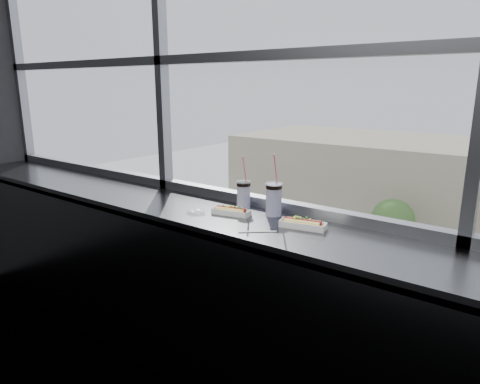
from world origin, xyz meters
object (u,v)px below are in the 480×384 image
Objects in this scene: hotdog_tray_right at (303,224)px; car_near_a at (242,294)px; hotdog_tray_left at (231,211)px; wrapper at (196,211)px; loose_straw at (258,232)px; pedestrian_a at (390,253)px; soda_cup_right at (274,198)px; soda_cup_left at (244,194)px; tree_left at (392,221)px.

hotdog_tray_right is 23.25m from car_near_a.
hotdog_tray_left is 0.45m from hotdog_tray_right.
car_near_a is at bearing 115.21° from hotdog_tray_right.
loose_straw is at bearing -7.83° from wrapper.
pedestrian_a is at bearing 63.90° from loose_straw.
soda_cup_right is at bearing 21.96° from hotdog_tray_left.
pedestrian_a is (-6.98, 27.91, -11.06)m from wrapper.
pedestrian_a is (-7.63, 27.78, -11.07)m from hotdog_tray_right.
soda_cup_left reaches higher than tree_left.
soda_cup_right is (-0.25, 0.10, 0.08)m from hotdog_tray_right.
pedestrian_a is (4.83, 11.55, -0.03)m from car_near_a.
tree_left reaches higher than pedestrian_a.
hotdog_tray_left is at bearing -145.67° from soda_cup_right.
pedestrian_a is (-7.16, 27.67, -11.15)m from soda_cup_left.
wrapper reaches higher than loose_straw.
loose_straw is at bearing -139.54° from hotdog_tray_right.
hotdog_tray_right reaches higher than pedestrian_a.
loose_straw is (0.10, -0.30, -0.10)m from soda_cup_right.
hotdog_tray_right is at bearing -164.65° from pedestrian_a.
tree_left is at bearing 92.17° from hotdog_tray_left.
soda_cup_right reaches higher than pedestrian_a.
hotdog_tray_left is at bearing 172.29° from hotdog_tray_right.
soda_cup_right is 0.47m from wrapper.
tree_left reaches higher than car_near_a.
hotdog_tray_right is at bearing -142.09° from car_near_a.
tree_left is at bearing 104.13° from wrapper.
loose_straw reaches higher than pedestrian_a.
hotdog_tray_left reaches higher than loose_straw.
pedestrian_a is 2.33m from tree_left.
soda_cup_left is at bearing -165.50° from pedestrian_a.
wrapper reaches higher than tree_left.
wrapper is 0.06× the size of pedestrian_a.
wrapper is at bearing -126.15° from soda_cup_left.
hotdog_tray_right is 2.28× the size of wrapper.
soda_cup_left is 0.05× the size of car_near_a.
soda_cup_left is 1.67× the size of loose_straw.
soda_cup_right is at bearing -1.07° from soda_cup_left.
soda_cup_right reaches higher than soda_cup_left.
loose_straw is (0.32, -0.31, -0.09)m from soda_cup_left.
hotdog_tray_right is at bearing -12.89° from soda_cup_left.
wrapper is at bearing -165.56° from hotdog_tray_left.
wrapper is 0.02× the size of tree_left.
pedestrian_a is (-7.38, 27.68, -11.16)m from soda_cup_right.
soda_cup_left is 0.16× the size of pedestrian_a.
soda_cup_right reaches higher than loose_straw.
tree_left is (-0.16, 0.45, 2.28)m from pedestrian_a.
hotdog_tray_left is 0.04× the size of car_near_a.
tree_left is (-7.54, 28.12, -8.87)m from soda_cup_right.
soda_cup_left reaches higher than pedestrian_a.
car_near_a is at bearing -111.26° from tree_left.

